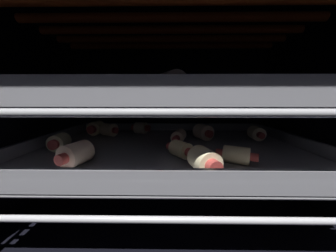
{
  "coord_description": "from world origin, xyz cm",
  "views": [
    {
      "loc": [
        0.46,
        -34.06,
        21.5
      ],
      "look_at": [
        0.0,
        0.46,
        16.02
      ],
      "focal_mm": 19.34,
      "sensor_mm": 36.0,
      "label": 1
    }
  ],
  "objects": [
    {
      "name": "pig_in_blanket_upper_7",
      "position": [
        -20.21,
        13.86,
        23.29
      ],
      "size": [
        4.61,
        3.56,
        3.35
      ],
      "rotation": [
        0.0,
        0.0,
        4.64
      ],
      "color": "beige",
      "rests_on": "baking_tray_upper"
    },
    {
      "name": "heating_element",
      "position": [
        0.0,
        -0.0,
        33.27
      ],
      "size": [
        45.94,
        21.23,
        1.35
      ],
      "color": "#F25919"
    },
    {
      "name": "pig_in_blanket_upper_4",
      "position": [
        -9.85,
        1.55,
        22.99
      ],
      "size": [
        4.41,
        5.6,
        2.75
      ],
      "rotation": [
        0.0,
        0.0,
        0.59
      ],
      "color": "beige",
      "rests_on": "baking_tray_upper"
    },
    {
      "name": "pig_in_blanket_lower_5",
      "position": [
        -12.93,
        -10.35,
        13.85
      ],
      "size": [
        4.04,
        5.92,
        3.15
      ],
      "rotation": [
        0.0,
        0.0,
        2.86
      ],
      "color": "beige",
      "rests_on": "baking_tray_lower"
    },
    {
      "name": "pig_in_blanket_upper_2",
      "position": [
        -0.1,
        -13.88,
        22.96
      ],
      "size": [
        3.83,
        4.93,
        2.67
      ],
      "rotation": [
        0.0,
        0.0,
        0.41
      ],
      "color": "beige",
      "rests_on": "baking_tray_upper"
    },
    {
      "name": "pig_in_blanket_upper_10",
      "position": [
        15.66,
        -12.1,
        22.83
      ],
      "size": [
        6.16,
        3.69,
        2.41
      ],
      "rotation": [
        0.0,
        0.0,
        5.07
      ],
      "color": "beige",
      "rests_on": "baking_tray_upper"
    },
    {
      "name": "pig_in_blanket_lower_0",
      "position": [
        -14.73,
        8.61,
        13.8
      ],
      "size": [
        4.83,
        4.09,
        3.04
      ],
      "rotation": [
        0.0,
        0.0,
        4.24
      ],
      "color": "beige",
      "rests_on": "baking_tray_lower"
    },
    {
      "name": "pig_in_blanket_lower_2",
      "position": [
        -18.51,
        10.16,
        13.95
      ],
      "size": [
        3.68,
        5.81,
        3.34
      ],
      "rotation": [
        0.0,
        0.0,
        3.04
      ],
      "color": "beige",
      "rests_on": "baking_tray_lower"
    },
    {
      "name": "pig_in_blanket_upper_9",
      "position": [
        13.24,
        0.18,
        23.09
      ],
      "size": [
        5.32,
        4.25,
        2.93
      ],
      "rotation": [
        0.0,
        0.0,
        1.06
      ],
      "color": "beige",
      "rests_on": "baking_tray_upper"
    },
    {
      "name": "oven_rack_upper",
      "position": [
        0.0,
        -0.0,
        20.24
      ],
      "size": [
        54.78,
        44.28,
        0.75
      ],
      "color": "#B7B7BC"
    },
    {
      "name": "oven_rack_lower",
      "position": [
        0.0,
        0.0,
        11.32
      ],
      "size": [
        54.62,
        44.28,
        0.59
      ],
      "color": "#B7B7BC"
    },
    {
      "name": "pig_in_blanket_upper_0",
      "position": [
        0.03,
        -2.39,
        23.3
      ],
      "size": [
        5.65,
        5.47,
        3.36
      ],
      "rotation": [
        0.0,
        0.0,
        3.96
      ],
      "color": "beige",
      "rests_on": "baking_tray_upper"
    },
    {
      "name": "pig_in_blanket_lower_10",
      "position": [
        9.29,
        -9.49,
        13.49
      ],
      "size": [
        5.58,
        3.71,
        2.44
      ],
      "rotation": [
        0.0,
        0.0,
        4.27
      ],
      "color": "beige",
      "rests_on": "baking_tray_lower"
    },
    {
      "name": "pig_in_blanket_lower_1",
      "position": [
        4.17,
        -12.72,
        13.82
      ],
      "size": [
        4.0,
        5.92,
        3.08
      ],
      "rotation": [
        0.0,
        0.0,
        3.44
      ],
      "color": "beige",
      "rests_on": "baking_tray_lower"
    },
    {
      "name": "oven_wall_back",
      "position": [
        0.0,
        23.19,
        18.09
      ],
      "size": [
        59.83,
        1.2,
        36.18
      ],
      "primitive_type": "cube",
      "color": "black",
      "rests_on": "ground_plane"
    },
    {
      "name": "pig_in_blanket_upper_3",
      "position": [
        0.7,
        11.41,
        23.23
      ],
      "size": [
        3.72,
        6.0,
        3.23
      ],
      "rotation": [
        0.0,
        0.0,
        3.01
      ],
      "color": "beige",
      "rests_on": "baking_tray_upper"
    },
    {
      "name": "pig_in_blanket_upper_6",
      "position": [
        10.17,
        -10.02,
        22.87
      ],
      "size": [
        4.31,
        4.36,
        2.49
      ],
      "rotation": [
        0.0,
        0.0,
        5.51
      ],
      "color": "beige",
      "rests_on": "baking_tray_upper"
    },
    {
      "name": "ground_plane",
      "position": [
        0.0,
        0.0,
        -0.6
      ],
      "size": [
        59.83,
        47.58,
        1.2
      ],
      "primitive_type": "cube",
      "color": "black"
    },
    {
      "name": "pig_in_blanket_lower_9",
      "position": [
        -7.59,
        11.71,
        13.72
      ],
      "size": [
        5.08,
        3.61,
        2.89
      ],
      "rotation": [
        0.0,
        0.0,
        1.27
      ],
      "color": "beige",
      "rests_on": "baking_tray_lower"
    },
    {
      "name": "pig_in_blanket_lower_7",
      "position": [
        7.25,
        5.21,
        13.94
      ],
      "size": [
        4.47,
        5.58,
        3.33
      ],
      "rotation": [
        0.0,
        0.0,
        3.54
      ],
      "color": "beige",
      "rests_on": "baking_tray_lower"
    },
    {
      "name": "pig_in_blanket_upper_8",
      "position": [
        20.07,
        -3.23,
        23.19
      ],
      "size": [
        5.67,
        3.98,
        3.14
      ],
      "rotation": [
        0.0,
        0.0,
        4.49
      ],
      "color": "beige",
      "rests_on": "baking_tray_upper"
    },
    {
      "name": "pig_in_blanket_upper_5",
      "position": [
        13.18,
        10.17,
        22.88
      ],
      "size": [
        4.58,
        3.15,
        2.51
      ],
      "rotation": [
        0.0,
        0.0,
        1.83
      ],
      "color": "beige",
      "rests_on": "baking_tray_upper"
    },
    {
      "name": "oven_wall_right",
      "position": [
        29.31,
        0.0,
        18.09
      ],
      "size": [
        1.2,
        45.18,
        36.18
      ],
      "primitive_type": "cube",
      "color": "black",
      "rests_on": "ground_plane"
    },
    {
      "name": "pig_in_blanket_lower_6",
      "position": [
        -19.68,
        -3.18,
        13.7
      ],
      "size": [
        3.14,
        4.63,
        2.86
      ],
      "rotation": [
        0.0,
        0.0,
        3.23
      ],
      "color": "beige",
      "rests_on": "baking_tray_lower"
    },
    {
      "name": "pig_in_blanket_upper_1",
      "position": [
        3.11,
        3.87,
        22.93
      ],
      "size": [
        2.64,
        5.11,
        2.62
      ],
      "rotation": [
        0.0,
        0.0,
        6.28
      ],
      "color": "beige",
      "rests_on": "baking_tray_upper"
    },
    {
      "name": "baking_tray_upper",
      "position": [
        0.0,
        0.0,
        21.32
      ],
      "size": [
        49.33,
        33.95,
        3.0
      ],
      "color": "gray",
      "rests_on": "oven_rack_upper"
    },
    {
      "name": "pig_in_blanket_lower_4",
      "position": [
        1.64,
        -6.88,
        13.53
      ],
      "size": [
        3.93,
        4.69,
        2.51
      ],
      "rotation": [
        0.0,
        0.0,
        3.75
      ],
      "color": "beige",
      "rests_on": "baking_tray_lower"
    },
    {
      "name": "baking_tray_lower",
      "position": [
        0.0,
        0.0,
        12.2
      ],
      "size": [
        49.33,
        33.95,
        2.63
      ],
      "color": "gray",
      "rests_on": "oven_rack_lower"
    },
    {
      "name": "oven_wall_left",
      "position": [
        -29.31,
        0.0,
        18.09
      ],
      "size": [
        1.2,
        45.18,
        36.18
      ],
      "primitive_type": "cube",
      "color": "black",
      "rests_on": "ground_plane"
    },
    {
      "name": "pig_in_blanket_lower_3",
      "position": [
        18.91,
        5.21,
        13.71
      ],
      "size": [
        3.06,
        5.8,
        2.87
      ],
      "rotation": [
        0.0,
        0.0,
        6.23
      ],
      "color": "beige",
      "rests_on": "baking_tray_lower"
    },
    {
      "name": "oven_ceiling",
      "position": [
        0.0,
        0.0,
        36.78
      ],
      "size": [
        59.83,
        47.58,
        1.2
      ],
      "primitive_type": "cube",
      "color": "black"
    },
    {
      "name": "pig_in_blanket_lower_8",
      "position": [
        1.74,
        2.6,
        13.55
      ],
      "size": [
        3.47,
        6.43,
        2.56
      ],
      "rotation": [
        0.0,
        0.0,
        6.03
      ],
      "color": "beige",
      "rests_on": "baking_tray_lower"
    }
  ]
}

